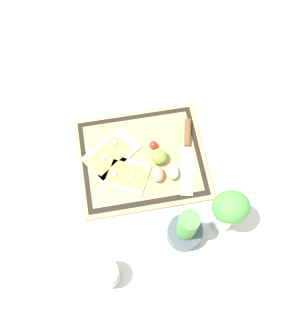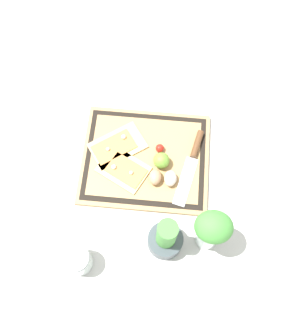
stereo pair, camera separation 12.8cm
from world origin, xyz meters
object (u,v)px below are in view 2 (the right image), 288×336
lime (161,161)px  egg_pink (170,178)px  pizza_slice_near (117,146)px  herb_pot (166,238)px  pizza_slice_far (124,169)px  sauce_jar (78,260)px  herb_glass (212,230)px  egg_brown (155,177)px  cherry_tomato_red (160,148)px  knife (194,155)px

lime → egg_pink: bearing=120.5°
pizza_slice_near → herb_pot: bearing=121.1°
pizza_slice_far → lime: size_ratio=3.56×
pizza_slice_far → herb_pot: size_ratio=1.00×
sauce_jar → herb_glass: size_ratio=0.45×
egg_brown → cherry_tomato_red: size_ratio=1.91×
knife → cherry_tomato_red: size_ratio=9.68×
pizza_slice_far → herb_pot: herb_pot is taller
cherry_tomato_red → herb_pot: size_ratio=0.15×
cherry_tomato_red → knife: bearing=174.0°
pizza_slice_near → cherry_tomato_red: 0.15m
egg_brown → herb_glass: herb_glass is taller
knife → egg_pink: (0.07, 0.09, 0.01)m
pizza_slice_far → herb_glass: 0.36m
egg_pink → herb_pot: 0.20m
sauce_jar → herb_glass: 0.40m
egg_pink → sauce_jar: size_ratio=0.60×
pizza_slice_near → cherry_tomato_red: bearing=-179.8°
egg_brown → cherry_tomato_red: (-0.01, -0.11, -0.01)m
pizza_slice_far → herb_pot: (-0.15, 0.22, 0.04)m
lime → egg_brown: bearing=74.5°
egg_brown → knife: bearing=-142.0°
pizza_slice_far → sauce_jar: sauce_jar is taller
lime → herb_pot: size_ratio=0.28×
pizza_slice_near → egg_pink: bearing=150.4°
pizza_slice_near → egg_pink: size_ratio=3.92×
egg_brown → lime: bearing=-105.5°
herb_glass → herb_pot: bearing=10.6°
pizza_slice_far → cherry_tomato_red: (-0.11, -0.08, 0.01)m
herb_pot → sauce_jar: herb_pot is taller
pizza_slice_near → egg_brown: egg_brown is taller
lime → sauce_jar: size_ratio=0.59×
pizza_slice_near → egg_brown: size_ratio=3.92×
egg_pink → cherry_tomato_red: size_ratio=1.91×
pizza_slice_near → sauce_jar: bearing=80.1°
lime → pizza_slice_far: bearing=15.8°
lime → herb_pot: herb_pot is taller
cherry_tomato_red → pizza_slice_near: bearing=0.2°
herb_glass → sauce_jar: bearing=15.8°
knife → egg_brown: size_ratio=5.07×
herb_pot → herb_glass: herb_glass is taller
egg_pink → pizza_slice_far: bearing=-8.4°
herb_glass → lime: bearing=-56.0°
egg_pink → herb_pot: (0.00, 0.20, 0.03)m
herb_pot → cherry_tomato_red: bearing=-82.5°
egg_brown → herb_pot: herb_pot is taller
pizza_slice_far → egg_brown: egg_brown is taller
pizza_slice_near → herb_pot: 0.36m
egg_brown → herb_glass: size_ratio=0.27×
sauce_jar → cherry_tomato_red: bearing=-118.6°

